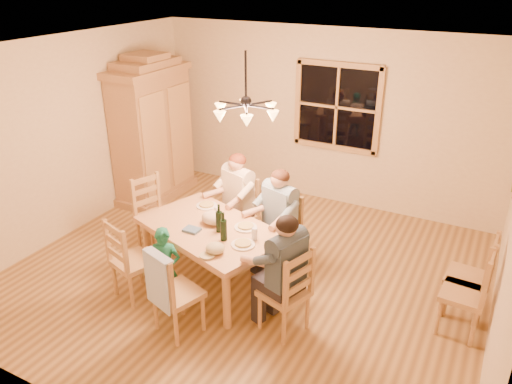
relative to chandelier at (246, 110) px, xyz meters
The scene contains 31 objects.
floor 2.08m from the chandelier, ahead, with size 5.50×5.50×0.00m, color brown.
ceiling 0.62m from the chandelier, ahead, with size 5.50×5.00×0.02m, color white.
wall_back 2.60m from the chandelier, 90.00° to the left, with size 5.50×0.02×2.70m, color beige.
wall_left 2.84m from the chandelier, behind, with size 0.02×5.00×2.70m, color beige.
window 2.53m from the chandelier, 85.36° to the left, with size 1.30×0.06×1.30m.
chandelier is the anchor object (origin of this frame).
armoire 2.95m from the chandelier, 151.05° to the left, with size 0.66×1.40×2.30m.
dining_table 1.49m from the chandelier, 126.53° to the right, with size 1.91×1.49×0.76m.
chair_far_left 1.89m from the chandelier, 129.55° to the left, with size 0.55×0.54×0.99m.
chair_far_right 1.82m from the chandelier, 44.67° to the left, with size 0.55×0.54×0.99m.
chair_near_left 2.23m from the chandelier, 132.88° to the right, with size 0.55×0.54×0.99m.
chair_near_right 2.17m from the chandelier, 95.63° to the right, with size 0.55×0.54×0.99m.
chair_end_left 2.24m from the chandelier, behind, with size 0.54×0.55×0.99m.
chair_end_right 2.09m from the chandelier, 41.41° to the right, with size 0.54×0.55×0.99m.
adult_woman 1.40m from the chandelier, 129.55° to the left, with size 0.49×0.52×0.87m.
adult_plaid_man 1.30m from the chandelier, 44.67° to the left, with size 0.49×0.52×0.87m.
adult_slate_man 1.66m from the chandelier, 41.41° to the right, with size 0.52×0.49×0.87m.
towel 1.99m from the chandelier, 97.28° to the right, with size 0.38×0.10×0.58m, color #A4BFDF.
wine_bottle_a 1.23m from the chandelier, 108.02° to the right, with size 0.08×0.08×0.33m, color black.
wine_bottle_b 1.28m from the chandelier, 88.68° to the right, with size 0.08×0.08×0.33m, color black.
plate_woman 1.44m from the chandelier, behind, with size 0.26×0.26×0.02m, color white.
plate_plaid 1.33m from the chandelier, 65.10° to the right, with size 0.26×0.26×0.02m, color white.
plate_slate 1.44m from the chandelier, 65.34° to the right, with size 0.26×0.26×0.02m, color white.
wine_glass_a 1.30m from the chandelier, 157.59° to the right, with size 0.06×0.06×0.14m, color silver.
wine_glass_b 1.34m from the chandelier, 51.61° to the right, with size 0.06×0.06×0.14m, color silver.
cap 1.51m from the chandelier, 84.94° to the right, with size 0.20×0.20×0.11m, color tan.
napkin 1.47m from the chandelier, 126.76° to the right, with size 0.18×0.14×0.03m, color #476382.
cloth_bundle 1.31m from the chandelier, 134.60° to the right, with size 0.28×0.22×0.15m, color #CAB492.
child 1.93m from the chandelier, 116.28° to the right, with size 0.35×0.23×0.97m, color #197054.
chair_spare_front 3.03m from the chandelier, ahead, with size 0.45×0.47×0.99m.
chair_spare_back 3.05m from the chandelier, ahead, with size 0.46×0.48×0.99m.
Camera 1 is at (2.52, -4.57, 3.50)m, focal length 35.00 mm.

